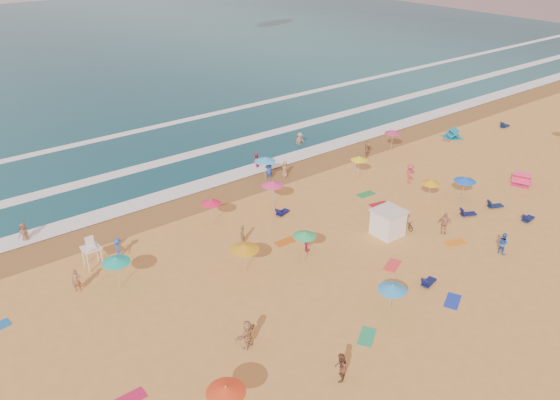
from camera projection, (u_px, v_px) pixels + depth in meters
ground at (316, 252)px, 40.42m from camera, size 220.00×220.00×0.00m
ocean at (16, 53)px, 99.71m from camera, size 220.00×140.00×0.18m
wet_sand at (225, 192)px, 49.24m from camera, size 220.00×220.00×0.00m
surf_foam at (179, 161)px, 55.42m from camera, size 200.00×18.70×0.05m
cabana at (388, 223)px, 42.27m from camera, size 2.00×2.00×2.00m
cabana_roof at (389, 211)px, 41.79m from camera, size 2.20×2.20×0.12m
bicycle at (406, 224)px, 43.36m from camera, size 0.78×1.64×0.83m
lifeguard_stand at (92, 254)px, 38.28m from camera, size 1.20×1.20×2.10m
beach_umbrellas at (296, 225)px, 39.60m from camera, size 60.58×26.14×0.74m
loungers at (402, 247)px, 40.72m from camera, size 64.88×17.82×0.34m
towels at (344, 249)px, 40.77m from camera, size 49.62×20.04×0.03m
popup_tents at (484, 153)px, 55.88m from camera, size 7.38×13.72×1.20m
beachgoers at (294, 215)px, 43.86m from camera, size 37.58×28.43×2.10m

